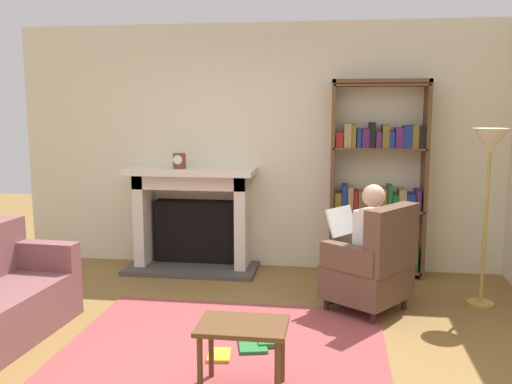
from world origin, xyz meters
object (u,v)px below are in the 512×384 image
at_px(bookshelf, 378,185).
at_px(side_table, 242,335).
at_px(armchair_reading, 373,265).
at_px(seated_reader, 362,241).
at_px(fireplace, 194,216).
at_px(floor_lamp, 490,157).
at_px(mantel_clock, 179,161).

relative_size(bookshelf, side_table, 3.71).
relative_size(bookshelf, armchair_reading, 2.14).
relative_size(armchair_reading, side_table, 1.73).
xyz_separation_m(seated_reader, side_table, (-0.81, -1.62, -0.24)).
relative_size(fireplace, side_table, 2.58).
bearing_deg(bookshelf, floor_lamp, -43.32).
bearing_deg(side_table, floor_lamp, 44.36).
xyz_separation_m(mantel_clock, bookshelf, (2.13, 0.14, -0.24)).
distance_m(fireplace, armchair_reading, 2.21).
relative_size(mantel_clock, armchair_reading, 0.17).
bearing_deg(fireplace, seated_reader, -30.06).
distance_m(armchair_reading, side_table, 1.79).
bearing_deg(armchair_reading, floor_lamp, 142.93).
height_order(bookshelf, armchair_reading, bookshelf).
bearing_deg(fireplace, side_table, -69.42).
bearing_deg(floor_lamp, bookshelf, 136.68).
distance_m(armchair_reading, floor_lamp, 1.40).
bearing_deg(floor_lamp, mantel_clock, 166.84).
height_order(mantel_clock, side_table, mantel_clock).
relative_size(fireplace, bookshelf, 0.69).
bearing_deg(fireplace, armchair_reading, -30.37).
distance_m(fireplace, side_table, 2.85).
bearing_deg(armchair_reading, mantel_clock, -80.83).
bearing_deg(seated_reader, fireplace, -84.28).
height_order(mantel_clock, armchair_reading, mantel_clock).
height_order(fireplace, side_table, fireplace).
xyz_separation_m(mantel_clock, side_table, (1.12, -2.56, -0.83)).
bearing_deg(side_table, bookshelf, 69.56).
bearing_deg(seated_reader, floor_lamp, 138.12).
distance_m(mantel_clock, seated_reader, 2.23).
height_order(armchair_reading, side_table, armchair_reading).
bearing_deg(seated_reader, armchair_reading, 90.00).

